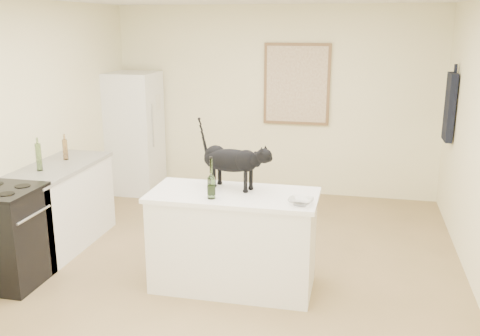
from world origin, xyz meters
name	(u,v)px	position (x,y,z in m)	size (l,w,h in m)	color
floor	(228,274)	(0.00, 0.00, 0.00)	(5.50, 5.50, 0.00)	#9D7F53
wall_back	(275,102)	(0.00, 2.75, 1.30)	(4.50, 4.50, 0.00)	#FFF7C5
wall_front	(72,281)	(0.00, -2.75, 1.30)	(4.50, 4.50, 0.00)	#FFF7C5
wall_left	(8,133)	(-2.25, 0.00, 1.30)	(5.50, 5.50, 0.00)	#FFF7C5
island_base	(233,242)	(0.10, -0.20, 0.43)	(1.44, 0.67, 0.86)	white
island_top	(233,195)	(0.10, -0.20, 0.88)	(1.50, 0.70, 0.04)	white
left_cabinets	(59,208)	(-1.95, 0.30, 0.43)	(0.60, 1.40, 0.86)	white
left_countertop	(55,168)	(-1.95, 0.30, 0.88)	(0.62, 1.44, 0.04)	gray
stove	(7,238)	(-1.95, -0.60, 0.45)	(0.60, 0.60, 0.90)	black
fridge	(134,133)	(-1.95, 2.35, 0.85)	(0.68, 0.68, 1.70)	white
artwork_frame	(297,84)	(0.30, 2.72, 1.55)	(0.90, 0.03, 1.10)	brown
artwork_canvas	(297,84)	(0.30, 2.70, 1.55)	(0.82, 0.00, 1.02)	beige
hanging_garment	(450,107)	(2.19, 2.05, 1.40)	(0.08, 0.34, 0.80)	black
black_cat	(231,163)	(0.05, -0.06, 1.13)	(0.66, 0.20, 0.46)	black
wine_bottle	(211,180)	(-0.05, -0.39, 1.06)	(0.07, 0.07, 0.32)	#365B24
glass_bowl	(301,202)	(0.72, -0.38, 0.93)	(0.21, 0.21, 0.05)	silver
fridge_paper	(157,102)	(-1.60, 2.40, 1.29)	(0.01, 0.16, 0.21)	beige
counter_bottle_cluster	(50,154)	(-1.99, 0.29, 1.03)	(0.08, 0.53, 0.28)	#2E521C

